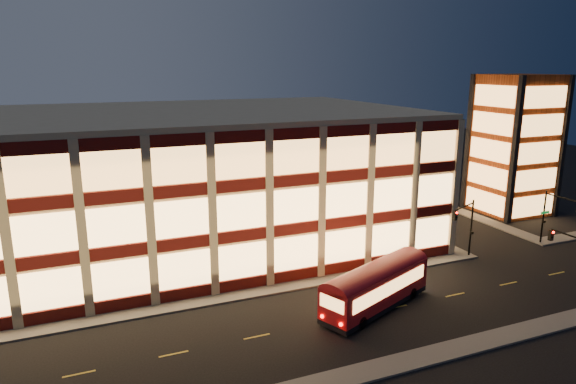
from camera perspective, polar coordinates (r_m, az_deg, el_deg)
name	(u,v)px	position (r m, az deg, el deg)	size (l,w,h in m)	color
ground	(256,298)	(44.31, -3.62, -11.69)	(200.00, 200.00, 0.00)	black
sidewalk_office_south	(218,299)	(44.37, -7.80, -11.65)	(54.00, 2.00, 0.15)	#514F4C
sidewalk_office_east	(379,215)	(68.24, 10.06, -2.51)	(2.00, 30.00, 0.15)	#514F4C
sidewalk_tower_west	(446,206)	(74.61, 17.20, -1.51)	(2.00, 30.00, 0.15)	#514F4C
sidewalk_near	(325,383)	(33.85, 4.12, -20.39)	(100.00, 2.00, 0.15)	#514F4C
office_building	(178,178)	(56.90, -12.14, 1.55)	(50.45, 30.45, 14.50)	tan
stair_tower	(514,145)	(73.29, 23.82, 4.79)	(8.60, 8.60, 18.00)	#8C3814
traffic_signal_far	(466,221)	(53.90, 19.14, -3.05)	(3.79, 1.87, 6.00)	black
traffic_signal_right	(556,211)	(61.32, 27.60, -1.89)	(1.20, 4.37, 6.00)	black
traffic_signal_near	(576,257)	(47.61, 29.35, -6.31)	(0.32, 4.45, 6.00)	black
trolley_bus	(376,284)	(42.34, 9.76, -10.05)	(11.27, 6.85, 3.75)	#9A080F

